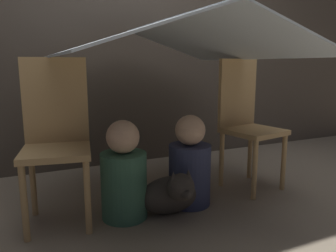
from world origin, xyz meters
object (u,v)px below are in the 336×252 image
chair_left (56,135)px  chair_right (246,119)px  person_front (124,176)px  person_second (190,166)px  dog (172,193)px

chair_left → chair_right: same height
person_front → person_second: size_ratio=1.00×
person_front → person_second: bearing=1.4°
chair_right → dog: (-0.74, -0.25, -0.39)m
person_front → dog: 0.32m
person_front → dog: bearing=-18.8°
chair_right → chair_left: bearing=169.5°
chair_left → chair_right: size_ratio=1.00×
dog → chair_left: bearing=158.9°
chair_left → dog: (0.64, -0.25, -0.39)m
chair_left → person_front: size_ratio=1.60×
chair_left → person_second: bearing=0.3°
chair_left → person_front: 0.47m
chair_left → person_second: (0.83, -0.14, -0.26)m
chair_left → chair_right: 1.39m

